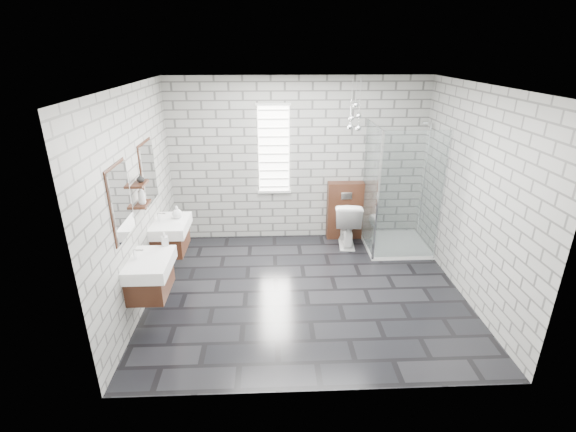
{
  "coord_description": "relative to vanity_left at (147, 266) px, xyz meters",
  "views": [
    {
      "loc": [
        -0.46,
        -4.89,
        3.12
      ],
      "look_at": [
        -0.23,
        0.35,
        0.97
      ],
      "focal_mm": 26.0,
      "sensor_mm": 36.0,
      "label": 1
    }
  ],
  "objects": [
    {
      "name": "floor",
      "position": [
        1.91,
        0.59,
        -0.77
      ],
      "size": [
        4.2,
        3.6,
        0.02
      ],
      "primitive_type": "cube",
      "color": "black",
      "rests_on": "ground"
    },
    {
      "name": "window",
      "position": [
        1.51,
        2.37,
        0.79
      ],
      "size": [
        0.56,
        0.05,
        1.48
      ],
      "color": "white",
      "rests_on": "wall_back"
    },
    {
      "name": "vanity_right",
      "position": [
        0.0,
        1.12,
        0.0
      ],
      "size": [
        0.47,
        0.7,
        1.57
      ],
      "color": "#442314",
      "rests_on": "wall_left"
    },
    {
      "name": "shower_enclosure",
      "position": [
        3.41,
        1.77,
        -0.25
      ],
      "size": [
        1.0,
        1.0,
        2.03
      ],
      "color": "white",
      "rests_on": "floor"
    },
    {
      "name": "wall_left",
      "position": [
        -0.2,
        0.59,
        0.59
      ],
      "size": [
        0.02,
        3.6,
        2.7
      ],
      "primitive_type": "cube",
      "color": "#9B9B96",
      "rests_on": "floor"
    },
    {
      "name": "wall_right",
      "position": [
        4.02,
        0.59,
        0.59
      ],
      "size": [
        0.02,
        3.6,
        2.7
      ],
      "primitive_type": "cube",
      "color": "#9B9B96",
      "rests_on": "floor"
    },
    {
      "name": "vanity_left",
      "position": [
        0.0,
        0.0,
        0.0
      ],
      "size": [
        0.47,
        0.7,
        1.57
      ],
      "color": "#442314",
      "rests_on": "wall_left"
    },
    {
      "name": "shelf_lower",
      "position": [
        -0.12,
        0.54,
        0.56
      ],
      "size": [
        0.14,
        0.3,
        0.03
      ],
      "primitive_type": "cube",
      "color": "#442314",
      "rests_on": "wall_left"
    },
    {
      "name": "soap_bottle_c",
      "position": [
        -0.11,
        0.51,
        0.69
      ],
      "size": [
        0.1,
        0.1,
        0.23
      ],
      "primitive_type": "imported",
      "rotation": [
        0.0,
        0.0,
        -0.15
      ],
      "color": "#B2B2B2",
      "rests_on": "shelf_lower"
    },
    {
      "name": "shelf_upper",
      "position": [
        -0.12,
        0.54,
        0.82
      ],
      "size": [
        0.14,
        0.3,
        0.03
      ],
      "primitive_type": "cube",
      "color": "#442314",
      "rests_on": "wall_left"
    },
    {
      "name": "cistern_panel",
      "position": [
        2.71,
        2.29,
        -0.26
      ],
      "size": [
        0.6,
        0.2,
        1.0
      ],
      "primitive_type": "cube",
      "color": "#442314",
      "rests_on": "floor"
    },
    {
      "name": "flush_plate",
      "position": [
        2.71,
        2.19,
        0.04
      ],
      "size": [
        0.18,
        0.01,
        0.12
      ],
      "primitive_type": "cube",
      "color": "silver",
      "rests_on": "cistern_panel"
    },
    {
      "name": "soap_bottle_a",
      "position": [
        0.14,
        0.35,
        0.18
      ],
      "size": [
        0.1,
        0.1,
        0.17
      ],
      "primitive_type": "imported",
      "rotation": [
        0.0,
        0.0,
        0.3
      ],
      "color": "#B2B2B2",
      "rests_on": "vanity_left"
    },
    {
      "name": "soap_bottle_b",
      "position": [
        0.12,
        1.22,
        0.18
      ],
      "size": [
        0.16,
        0.16,
        0.18
      ],
      "primitive_type": "imported",
      "rotation": [
        0.0,
        0.0,
        -0.17
      ],
      "color": "#B2B2B2",
      "rests_on": "vanity_right"
    },
    {
      "name": "toilet",
      "position": [
        2.71,
        2.04,
        -0.37
      ],
      "size": [
        0.5,
        0.79,
        0.77
      ],
      "primitive_type": "imported",
      "rotation": [
        0.0,
        0.0,
        3.05
      ],
      "color": "white",
      "rests_on": "floor"
    },
    {
      "name": "vase",
      "position": [
        -0.11,
        0.56,
        0.89
      ],
      "size": [
        0.12,
        0.12,
        0.1
      ],
      "primitive_type": "imported",
      "rotation": [
        0.0,
        0.0,
        -0.43
      ],
      "color": "#B2B2B2",
      "rests_on": "shelf_upper"
    },
    {
      "name": "ceiling",
      "position": [
        1.91,
        0.59,
        1.95
      ],
      "size": [
        4.2,
        3.6,
        0.02
      ],
      "primitive_type": "cube",
      "color": "white",
      "rests_on": "wall_back"
    },
    {
      "name": "wall_front",
      "position": [
        1.91,
        -1.22,
        0.59
      ],
      "size": [
        4.2,
        0.02,
        2.7
      ],
      "primitive_type": "cube",
      "color": "#9B9B96",
      "rests_on": "floor"
    },
    {
      "name": "wall_back",
      "position": [
        1.91,
        2.4,
        0.59
      ],
      "size": [
        4.2,
        0.02,
        2.7
      ],
      "primitive_type": "cube",
      "color": "#9B9B96",
      "rests_on": "floor"
    },
    {
      "name": "pendant_cluster",
      "position": [
        2.72,
        1.96,
        1.35
      ],
      "size": [
        0.23,
        0.25,
        0.78
      ],
      "color": "silver",
      "rests_on": "ceiling"
    }
  ]
}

